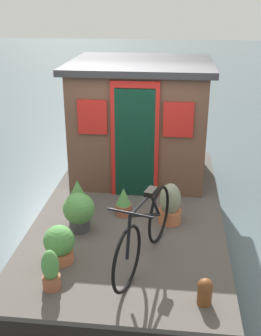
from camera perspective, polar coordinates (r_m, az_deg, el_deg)
name	(u,v)px	position (r m, az deg, el deg)	size (l,w,h in m)	color
ground_plane	(132,227)	(6.41, 0.20, -8.19)	(60.00, 60.00, 0.00)	#4C5B60
houseboat_deck	(132,217)	(6.32, 0.20, -6.73)	(4.88, 2.62, 0.37)	#4C4742
houseboat_cabin	(140,119)	(7.10, 1.38, 6.82)	(2.09, 2.32, 1.94)	brown
bicycle	(145,232)	(4.81, 1.95, -8.79)	(1.71, 0.63, 0.88)	black
potted_plant_succulent	(170,205)	(5.71, 5.46, -5.07)	(0.32, 0.32, 0.58)	#B2603D
potted_plant_lavender	(124,202)	(5.91, -0.96, -4.71)	(0.23, 0.23, 0.42)	#935138
potted_plant_ivy	(79,211)	(5.54, -7.10, -5.87)	(0.42, 0.42, 0.53)	#38383D
potted_plant_geranium	(51,271)	(4.59, -10.95, -13.74)	(0.20, 0.20, 0.48)	#935138
potted_plant_sage	(59,244)	(4.98, -9.77, -10.30)	(0.37, 0.37, 0.46)	#B2603D
potted_plant_thyme	(78,195)	(6.14, -7.27, -3.68)	(0.31, 0.31, 0.44)	#38383D
mooring_bollard	(205,291)	(4.42, 10.22, -16.30)	(0.16, 0.16, 0.30)	brown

